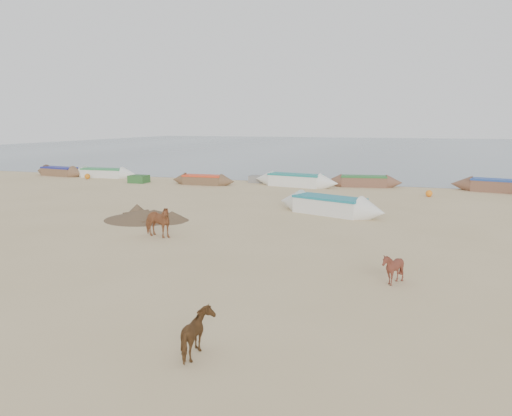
{
  "coord_description": "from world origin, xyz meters",
  "views": [
    {
      "loc": [
        7.07,
        -17.0,
        4.83
      ],
      "look_at": [
        0.0,
        4.0,
        1.0
      ],
      "focal_mm": 35.0,
      "sensor_mm": 36.0,
      "label": 1
    }
  ],
  "objects_px": {
    "cow_adult": "(157,221)",
    "near_canoe": "(329,205)",
    "calf_front": "(393,268)",
    "calf_right": "(199,334)"
  },
  "relations": [
    {
      "from": "cow_adult",
      "to": "near_canoe",
      "type": "distance_m",
      "value": 9.73
    },
    {
      "from": "cow_adult",
      "to": "near_canoe",
      "type": "bearing_deg",
      "value": -23.37
    },
    {
      "from": "calf_right",
      "to": "near_canoe",
      "type": "bearing_deg",
      "value": -29.36
    },
    {
      "from": "cow_adult",
      "to": "calf_right",
      "type": "bearing_deg",
      "value": -131.67
    },
    {
      "from": "calf_front",
      "to": "near_canoe",
      "type": "relative_size",
      "value": 0.15
    },
    {
      "from": "calf_front",
      "to": "near_canoe",
      "type": "xyz_separation_m",
      "value": [
        -3.94,
        10.96,
        -0.03
      ]
    },
    {
      "from": "calf_right",
      "to": "calf_front",
      "type": "bearing_deg",
      "value": -60.64
    },
    {
      "from": "cow_adult",
      "to": "calf_right",
      "type": "height_order",
      "value": "cow_adult"
    },
    {
      "from": "near_canoe",
      "to": "calf_front",
      "type": "bearing_deg",
      "value": -49.29
    },
    {
      "from": "cow_adult",
      "to": "calf_front",
      "type": "distance_m",
      "value": 10.4
    }
  ]
}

